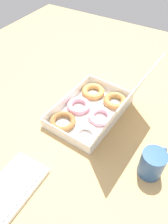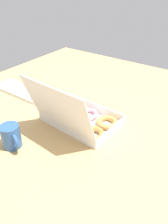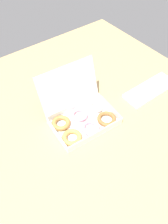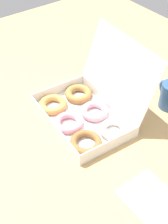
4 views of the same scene
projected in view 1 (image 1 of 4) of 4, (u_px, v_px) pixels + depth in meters
The scene contains 3 objects.
ground_plane at pixel (88, 108), 98.28cm from camera, with size 180.00×180.00×2.00cm, color tan.
donut_box at pixel (94, 109), 91.39cm from camera, with size 38.21×34.89×27.46cm.
coffee_mug at pixel (153, 163), 71.36cm from camera, with size 11.81×8.06×10.32cm.
Camera 1 is at (61.01, 34.37, 68.01)cm, focal length 35.00 mm.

